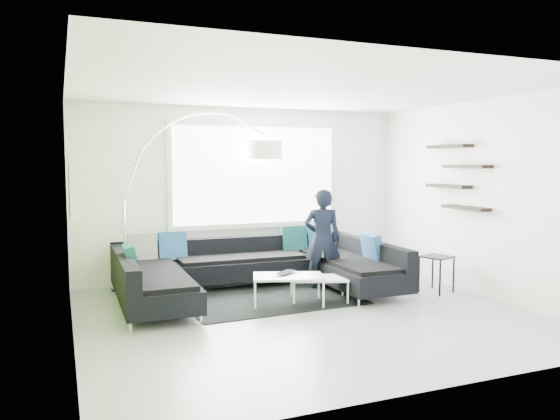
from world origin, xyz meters
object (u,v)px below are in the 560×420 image
Objects in this scene: laptop at (289,273)px; person at (322,239)px; arc_lamp at (124,201)px; side_table at (436,274)px; coffee_table at (304,288)px; sectional_sofa at (256,270)px.

person is at bearing -0.25° from laptop.
arc_lamp is at bearing 105.99° from laptop.
person reaches higher than side_table.
person is (-1.44, 0.86, 0.49)m from side_table.
coffee_table is 2.75× the size of laptop.
sectional_sofa is at bearing 27.13° from person.
arc_lamp reaches higher than coffee_table.
coffee_table is 0.80× the size of person.
person is (2.80, -0.85, -0.59)m from arc_lamp.
arc_lamp is 1.78× the size of person.
side_table is 2.26m from laptop.
arc_lamp is 4.70m from side_table.
person is 1.07m from laptop.
laptop is at bearing -63.96° from sectional_sofa.
person reaches higher than coffee_table.
arc_lamp is 6.13× the size of laptop.
side_table is at bearing -17.29° from sectional_sofa.
laptop is at bearing -176.28° from coffee_table.
laptop is (-0.80, -0.61, -0.35)m from person.
side_table is 1.24× the size of laptop.
sectional_sofa is at bearing 161.97° from side_table.
sectional_sofa is at bearing -24.27° from arc_lamp.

